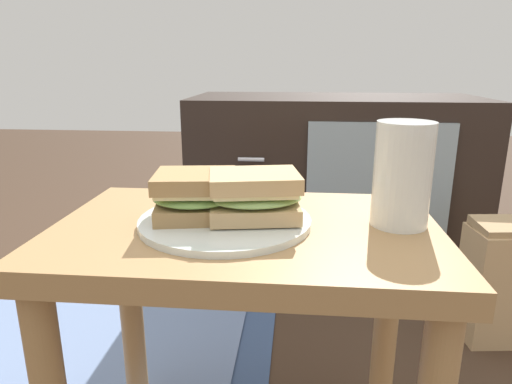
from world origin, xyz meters
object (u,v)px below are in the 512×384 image
plate (225,221)px  tv_cabinet (332,180)px  beer_glass (402,177)px  sandwich_front (195,196)px  paper_bag (504,282)px  sandwich_back (254,195)px

plate → tv_cabinet: bearing=76.5°
tv_cabinet → plate: tv_cabinet is taller
plate → beer_glass: bearing=5.1°
tv_cabinet → sandwich_front: bearing=-105.9°
tv_cabinet → plate: (-0.23, -0.95, 0.17)m
sandwich_front → plate: bearing=1.8°
plate → paper_bag: size_ratio=0.79×
sandwich_back → paper_bag: size_ratio=0.47×
sandwich_front → paper_bag: bearing=35.0°
tv_cabinet → paper_bag: tv_cabinet is taller
sandwich_front → paper_bag: size_ratio=0.44×
sandwich_front → sandwich_back: bearing=1.8°
sandwich_front → beer_glass: bearing=4.7°
plate → sandwich_front: bearing=-178.2°
tv_cabinet → beer_glass: beer_glass is taller
sandwich_front → beer_glass: size_ratio=0.93×
plate → beer_glass: (0.25, 0.02, 0.07)m
beer_glass → sandwich_back: bearing=-174.2°
sandwich_back → tv_cabinet: bearing=78.9°
sandwich_front → paper_bag: 0.89m
beer_glass → paper_bag: (0.38, 0.45, -0.38)m
tv_cabinet → plate: bearing=-103.5°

